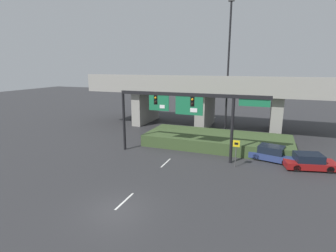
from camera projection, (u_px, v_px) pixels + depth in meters
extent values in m
plane|color=#2D2D30|center=(116.00, 209.00, 16.83)|extent=(160.00, 160.00, 0.00)
cube|color=silver|center=(125.00, 201.00, 17.80)|extent=(0.14, 2.40, 0.01)
cube|color=silver|center=(166.00, 163.00, 24.82)|extent=(0.14, 2.40, 0.01)
cube|color=silver|center=(189.00, 141.00, 31.84)|extent=(0.14, 2.40, 0.01)
cube|color=silver|center=(204.00, 128.00, 38.86)|extent=(0.14, 2.40, 0.01)
cube|color=silver|center=(214.00, 118.00, 45.88)|extent=(0.14, 2.40, 0.01)
cylinder|color=black|center=(124.00, 121.00, 28.12)|extent=(0.28, 0.28, 6.46)
cylinder|color=black|center=(232.00, 130.00, 24.15)|extent=(0.28, 0.28, 6.46)
cube|color=black|center=(190.00, 95.00, 24.88)|extent=(14.66, 0.32, 0.32)
cube|color=black|center=(156.00, 100.00, 26.25)|extent=(0.40, 0.28, 0.95)
sphere|color=orange|center=(155.00, 98.00, 26.04)|extent=(0.22, 0.22, 0.22)
sphere|color=black|center=(156.00, 102.00, 26.14)|extent=(0.22, 0.22, 0.22)
cube|color=black|center=(193.00, 101.00, 24.93)|extent=(0.40, 0.28, 0.95)
sphere|color=orange|center=(192.00, 99.00, 24.72)|extent=(0.22, 0.22, 0.22)
sphere|color=black|center=(192.00, 104.00, 24.82)|extent=(0.22, 0.22, 0.22)
cube|color=#196B42|center=(159.00, 103.00, 26.11)|extent=(2.13, 0.08, 1.54)
cube|color=white|center=(162.00, 107.00, 26.01)|extent=(0.53, 0.03, 0.34)
cube|color=#196B42|center=(189.00, 106.00, 25.05)|extent=(2.72, 0.08, 1.77)
cube|color=white|center=(194.00, 110.00, 24.92)|extent=(0.68, 0.03, 0.39)
cube|color=#196B42|center=(254.00, 103.00, 22.90)|extent=(2.65, 0.07, 0.64)
cylinder|color=#4C4C4C|center=(236.00, 153.00, 23.52)|extent=(0.08, 0.08, 2.58)
cube|color=yellow|center=(236.00, 144.00, 23.27)|extent=(0.60, 0.03, 0.60)
cube|color=black|center=(236.00, 144.00, 23.25)|extent=(0.33, 0.01, 0.21)
cylinder|color=black|center=(228.00, 71.00, 33.56)|extent=(0.24, 0.24, 16.60)
cube|color=#333333|center=(232.00, 0.00, 31.67)|extent=(0.70, 0.36, 0.24)
cube|color=gray|center=(206.00, 87.00, 38.32)|extent=(34.57, 9.27, 1.64)
cube|color=gray|center=(199.00, 79.00, 33.99)|extent=(34.57, 0.40, 0.90)
cube|color=gray|center=(146.00, 106.00, 42.49)|extent=(1.40, 7.42, 5.19)
cube|color=gray|center=(205.00, 110.00, 39.08)|extent=(1.40, 7.42, 5.19)
cube|color=gray|center=(276.00, 114.00, 35.68)|extent=(1.40, 7.42, 5.19)
cube|color=#384C28|center=(217.00, 141.00, 29.93)|extent=(16.15, 6.39, 1.28)
cube|color=navy|center=(273.00, 156.00, 25.36)|extent=(4.65, 2.83, 0.59)
cube|color=black|center=(271.00, 149.00, 25.31)|extent=(2.59, 2.15, 0.69)
cylinder|color=black|center=(289.00, 158.00, 25.29)|extent=(0.67, 0.37, 0.64)
cylinder|color=black|center=(286.00, 163.00, 23.99)|extent=(0.67, 0.37, 0.64)
cylinder|color=black|center=(261.00, 153.00, 26.78)|extent=(0.67, 0.37, 0.64)
cylinder|color=black|center=(256.00, 157.00, 25.48)|extent=(0.67, 0.37, 0.64)
cube|color=maroon|center=(310.00, 164.00, 23.30)|extent=(4.66, 2.83, 0.57)
cube|color=black|center=(309.00, 157.00, 23.18)|extent=(2.59, 2.17, 0.67)
cylinder|color=black|center=(322.00, 163.00, 23.96)|extent=(0.67, 0.36, 0.64)
cylinder|color=black|center=(330.00, 170.00, 22.34)|extent=(0.67, 0.36, 0.64)
cylinder|color=black|center=(291.00, 161.00, 24.31)|extent=(0.67, 0.36, 0.64)
cylinder|color=black|center=(297.00, 168.00, 22.69)|extent=(0.67, 0.36, 0.64)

